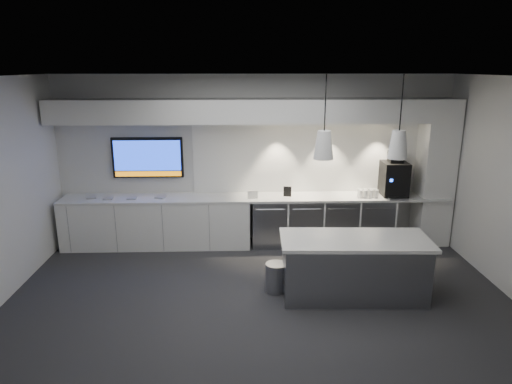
{
  "coord_description": "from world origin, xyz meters",
  "views": [
    {
      "loc": [
        -0.24,
        -5.57,
        3.13
      ],
      "look_at": [
        -0.02,
        1.1,
        1.28
      ],
      "focal_mm": 32.0,
      "sensor_mm": 36.0,
      "label": 1
    }
  ],
  "objects_px": {
    "wall_tv": "(148,158)",
    "coffee_machine": "(394,177)",
    "island": "(353,267)",
    "bin": "(276,277)"
  },
  "relations": [
    {
      "from": "wall_tv",
      "to": "bin",
      "type": "xyz_separation_m",
      "value": [
        2.14,
        -2.08,
        -1.35
      ]
    },
    {
      "from": "wall_tv",
      "to": "coffee_machine",
      "type": "bearing_deg",
      "value": -3.23
    },
    {
      "from": "wall_tv",
      "to": "coffee_machine",
      "type": "distance_m",
      "value": 4.39
    },
    {
      "from": "coffee_machine",
      "to": "island",
      "type": "bearing_deg",
      "value": -118.3
    },
    {
      "from": "wall_tv",
      "to": "island",
      "type": "xyz_separation_m",
      "value": [
        3.21,
        -2.25,
        -1.12
      ]
    },
    {
      "from": "coffee_machine",
      "to": "wall_tv",
      "type": "bearing_deg",
      "value": 178.68
    },
    {
      "from": "island",
      "to": "wall_tv",
      "type": "bearing_deg",
      "value": 147.12
    },
    {
      "from": "bin",
      "to": "island",
      "type": "bearing_deg",
      "value": -9.23
    },
    {
      "from": "wall_tv",
      "to": "island",
      "type": "height_order",
      "value": "wall_tv"
    },
    {
      "from": "coffee_machine",
      "to": "bin",
      "type": "bearing_deg",
      "value": -138.71
    }
  ]
}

